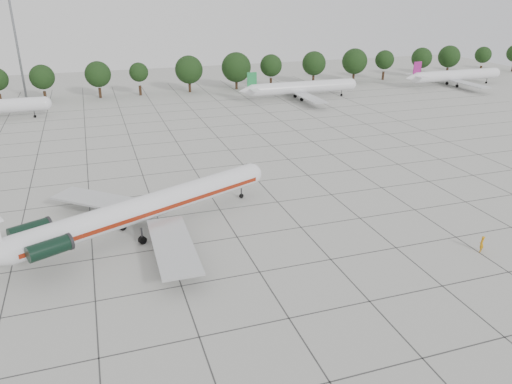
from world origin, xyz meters
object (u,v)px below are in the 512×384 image
ground_crew (482,244)px  floodlight_mast (16,40)px  main_airliner (134,211)px  bg_airliner_d (302,88)px  bg_airliner_e (456,76)px

ground_crew → floodlight_mast: (-54.27, 103.64, 13.34)m
main_airliner → bg_airliner_d: (47.86, 62.99, -0.20)m
ground_crew → bg_airliner_d: (12.62, 78.86, 1.97)m
ground_crew → floodlight_mast: floodlight_mast is taller
bg_airliner_e → floodlight_mast: bearing=169.2°
floodlight_mast → ground_crew: bearing=-62.4°
bg_airliner_d → floodlight_mast: floodlight_mast is taller
bg_airliner_d → bg_airliner_e: same height
ground_crew → floodlight_mast: size_ratio=0.07×
bg_airliner_d → bg_airliner_e: bearing=3.1°
bg_airliner_d → ground_crew: bearing=-99.1°
main_airliner → bg_airliner_d: bearing=28.7°
bg_airliner_e → ground_crew: bearing=-127.1°
ground_crew → bg_airliner_e: (61.66, 81.55, 1.97)m
main_airliner → floodlight_mast: 90.50m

